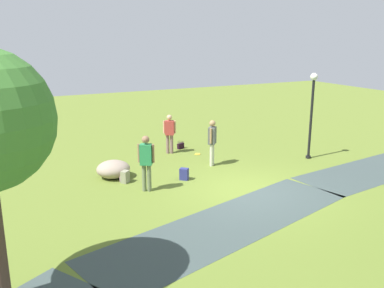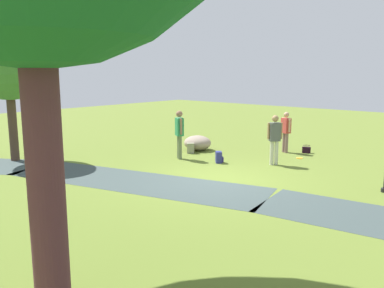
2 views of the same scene
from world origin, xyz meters
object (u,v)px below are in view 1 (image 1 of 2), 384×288
Objects in this scene: lawn_boulder at (113,169)px; handbag_on_grass at (181,145)px; lamp_post at (312,106)px; woman_with_handbag at (170,131)px; passerby_on_path at (212,139)px; man_near_boulder at (146,159)px; backpack_by_boulder at (125,177)px; spare_backpack_on_lawn at (184,174)px; frisbee_on_grass at (198,154)px.

lawn_boulder is 3.74× the size of handbag_on_grass.
lamp_post reaches higher than woman_with_handbag.
lawn_boulder is 0.78× the size of passerby_on_path.
passerby_on_path is at bearing -155.33° from man_near_boulder.
backpack_by_boulder and spare_backpack_on_lawn have the same top height.
backpack_by_boulder is at bearing 6.13° from passerby_on_path.
spare_backpack_on_lawn is (5.47, 0.11, -1.88)m from lamp_post.
man_near_boulder is 7.49× the size of frisbee_on_grass.
frisbee_on_grass is at bearing -96.90° from passerby_on_path.
spare_backpack_on_lawn is 1.69× the size of frisbee_on_grass.
woman_with_handbag is 1.47m from frisbee_on_grass.
handbag_on_grass is 1.13m from frisbee_on_grass.
spare_backpack_on_lawn is (-2.07, 1.27, -0.11)m from lawn_boulder.
lawn_boulder is at bearing -4.27° from passerby_on_path.
woman_with_handbag is 0.91× the size of man_near_boulder.
backpack_by_boulder is (3.48, 0.37, -0.80)m from passerby_on_path.
man_near_boulder reaches higher than backpack_by_boulder.
woman_with_handbag reaches higher than spare_backpack_on_lawn.
passerby_on_path is 2.05m from spare_backpack_on_lawn.
lawn_boulder reaches higher than backpack_by_boulder.
man_near_boulder is at bearing 4.48° from lamp_post.
frisbee_on_grass is (-0.19, -1.55, -0.99)m from passerby_on_path.
man_near_boulder is 4.99× the size of handbag_on_grass.
man_near_boulder is at bearing 53.29° from handbag_on_grass.
spare_backpack_on_lawn is (-1.87, 0.62, 0.00)m from backpack_by_boulder.
woman_with_handbag is 3.38m from spare_backpack_on_lawn.
frisbee_on_grass is at bearing -161.74° from lawn_boulder.
passerby_on_path reaches higher than woman_with_handbag.
frisbee_on_grass is (-3.87, -1.28, -0.29)m from lawn_boulder.
woman_with_handbag reaches higher than backpack_by_boulder.
man_near_boulder reaches higher than frisbee_on_grass.
lawn_boulder is at bearing -31.44° from spare_backpack_on_lawn.
woman_with_handbag is at bearing -70.85° from passerby_on_path.
lamp_post is 5.67m from woman_with_handbag.
lawn_boulder is 5.61× the size of frisbee_on_grass.
lawn_boulder reaches higher than spare_backpack_on_lawn.
lamp_post is 2.08× the size of woman_with_handbag.
handbag_on_grass is at bearing -88.52° from passerby_on_path.
lamp_post is 5.62m from handbag_on_grass.
woman_with_handbag is at bearing -146.57° from lawn_boulder.
backpack_by_boulder is 1.97m from spare_backpack_on_lawn.
man_near_boulder is 1.76m from spare_backpack_on_lawn.
woman_with_handbag is 0.94× the size of passerby_on_path.
passerby_on_path is at bearing 83.10° from frisbee_on_grass.
passerby_on_path is (-0.76, 2.20, 0.07)m from woman_with_handbag.
woman_with_handbag is at bearing -104.84° from spare_backpack_on_lawn.
lamp_post is 8.34× the size of spare_backpack_on_lawn.
lamp_post reaches higher than man_near_boulder.
lamp_post is at bearing 167.20° from passerby_on_path.
lamp_post is 1.88× the size of man_near_boulder.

